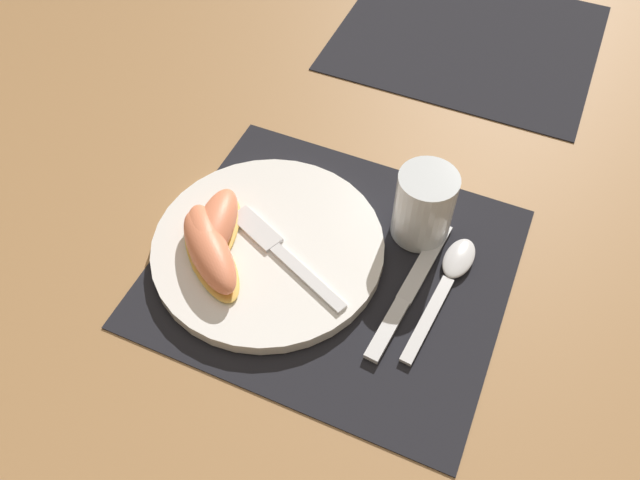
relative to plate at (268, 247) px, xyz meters
The scene contains 11 objects.
ground_plane 0.08m from the plate, ahead, with size 3.00×3.00×0.00m, color #A37547.
placemat 0.08m from the plate, ahead, with size 0.41×0.36×0.00m.
placemat_far 0.53m from the plate, 78.70° to the left, with size 0.41×0.36×0.00m.
plate is the anchor object (origin of this frame).
juice_glass 0.19m from the plate, 33.23° to the left, with size 0.07×0.07×0.09m.
knife 0.17m from the plate, ahead, with size 0.04×0.21×0.01m.
spoon 0.22m from the plate, 13.95° to the left, with size 0.04×0.19×0.01m.
fork 0.02m from the plate, 21.92° to the right, with size 0.18×0.09×0.00m.
citrus_wedge_0 0.07m from the plate, 166.24° to the right, with size 0.07×0.13×0.04m.
citrus_wedge_1 0.07m from the plate, 147.35° to the right, with size 0.11×0.12×0.04m.
citrus_wedge_2 0.07m from the plate, 134.58° to the right, with size 0.13×0.12×0.04m.
Camera 1 is at (0.15, -0.39, 0.61)m, focal length 35.00 mm.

